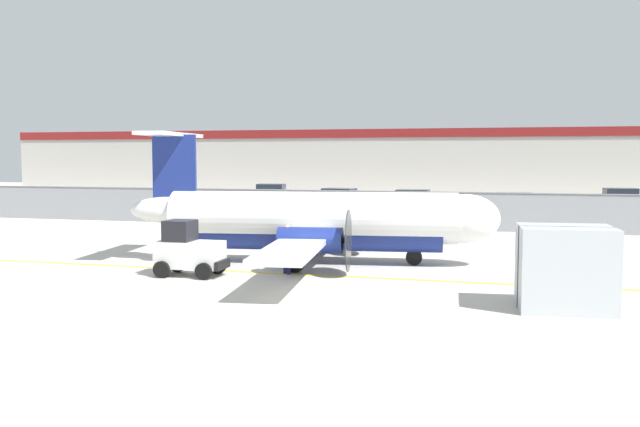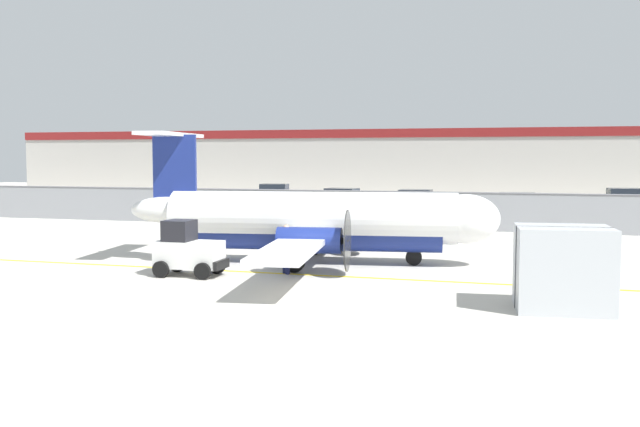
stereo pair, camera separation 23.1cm
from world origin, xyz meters
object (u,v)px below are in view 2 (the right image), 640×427
at_px(parked_car_0, 276,194).
at_px(traffic_cone_near_left, 181,249).
at_px(cargo_container, 563,268).
at_px(parked_car_4, 626,199).
at_px(baggage_tug, 188,251).
at_px(traffic_cone_near_right, 199,241).
at_px(commuter_airplane, 319,221).
at_px(ground_crew_worker, 286,246).
at_px(parked_car_2, 417,201).
at_px(parked_car_1, 343,199).
at_px(parked_car_3, 519,206).

bearing_deg(parked_car_0, traffic_cone_near_left, -82.80).
bearing_deg(parked_car_0, cargo_container, -65.49).
relative_size(cargo_container, parked_car_4, 0.59).
xyz_separation_m(baggage_tug, traffic_cone_near_right, (-2.88, 6.77, -0.54)).
bearing_deg(commuter_airplane, baggage_tug, -139.40).
xyz_separation_m(traffic_cone_near_left, parked_car_4, (20.11, 29.93, 0.58)).
bearing_deg(traffic_cone_near_right, ground_crew_worker, -42.70).
bearing_deg(baggage_tug, traffic_cone_near_right, 111.81).
relative_size(commuter_airplane, parked_car_2, 3.82).
bearing_deg(commuter_airplane, parked_car_1, 94.38).
bearing_deg(ground_crew_worker, parked_car_1, -127.96).
height_order(cargo_container, traffic_cone_near_right, cargo_container).
height_order(ground_crew_worker, parked_car_0, same).
bearing_deg(parked_car_0, commuter_airplane, -72.97).
bearing_deg(parked_car_1, parked_car_2, 1.62).
bearing_deg(parked_car_4, parked_car_3, -135.60).
height_order(ground_crew_worker, parked_car_1, same).
height_order(ground_crew_worker, parked_car_4, same).
xyz_separation_m(baggage_tug, parked_car_1, (-1.74, 28.01, 0.04)).
relative_size(ground_crew_worker, cargo_container, 0.66).
xyz_separation_m(parked_car_1, parked_car_3, (12.27, -2.98, 0.00)).
distance_m(baggage_tug, traffic_cone_near_left, 4.56).
relative_size(ground_crew_worker, parked_car_3, 0.39).
distance_m(baggage_tug, parked_car_2, 27.67).
distance_m(traffic_cone_near_left, parked_car_1, 24.10).
bearing_deg(parked_car_1, parked_car_4, 24.41).
relative_size(ground_crew_worker, parked_car_0, 0.39).
distance_m(ground_crew_worker, traffic_cone_near_left, 5.98).
xyz_separation_m(commuter_airplane, traffic_cone_near_left, (-5.74, 0.00, -1.29)).
bearing_deg(traffic_cone_near_left, ground_crew_worker, -26.28).
xyz_separation_m(traffic_cone_near_left, parked_car_3, (12.80, 21.10, 0.58)).
height_order(baggage_tug, parked_car_4, baggage_tug).
distance_m(parked_car_0, parked_car_3, 21.69).
height_order(traffic_cone_near_right, parked_car_4, parked_car_4).
height_order(cargo_container, parked_car_1, cargo_container).
xyz_separation_m(baggage_tug, parked_car_0, (-9.13, 34.19, 0.04)).
xyz_separation_m(commuter_airplane, traffic_cone_near_right, (-6.36, 2.86, -1.29)).
height_order(parked_car_3, parked_car_4, same).
relative_size(traffic_cone_near_left, parked_car_1, 0.15).
xyz_separation_m(commuter_airplane, parked_car_1, (-5.21, 24.09, -0.71)).
bearing_deg(parked_car_1, ground_crew_worker, -71.99).
height_order(traffic_cone_near_left, traffic_cone_near_right, same).
distance_m(parked_car_0, parked_car_2, 14.49).
distance_m(commuter_airplane, parked_car_1, 24.66).
bearing_deg(parked_car_0, parked_car_2, -33.44).
bearing_deg(baggage_tug, parked_car_4, 60.97).
bearing_deg(cargo_container, traffic_cone_near_right, 143.57).
height_order(parked_car_1, parked_car_2, same).
height_order(traffic_cone_near_right, parked_car_3, parked_car_3).
relative_size(parked_car_3, parked_car_4, 1.00).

